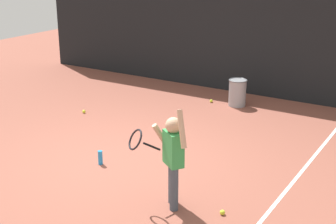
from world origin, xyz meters
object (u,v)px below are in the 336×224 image
tennis_ball_2 (84,111)px  ball_hopper (237,92)px  tennis_ball_3 (222,212)px  tennis_ball_0 (211,101)px  water_bottle (100,158)px  tennis_player (172,154)px

tennis_ball_2 → ball_hopper: bearing=40.6°
tennis_ball_2 → tennis_ball_3: (4.08, -2.10, 0.00)m
tennis_ball_0 → water_bottle: bearing=-90.3°
water_bottle → tennis_ball_3: bearing=-9.3°
water_bottle → tennis_player: bearing=-17.8°
tennis_ball_0 → tennis_ball_2: (-1.85, -1.98, 0.00)m
tennis_player → tennis_ball_0: size_ratio=20.46×
ball_hopper → water_bottle: size_ratio=2.55×
water_bottle → tennis_ball_2: bearing=136.7°
ball_hopper → tennis_ball_3: size_ratio=8.52×
tennis_player → ball_hopper: 4.45m
ball_hopper → water_bottle: ball_hopper is taller
tennis_ball_2 → tennis_ball_3: bearing=-27.2°
tennis_ball_3 → tennis_player: bearing=-167.9°
ball_hopper → tennis_ball_0: bearing=-170.7°
tennis_player → tennis_ball_2: bearing=-178.4°
ball_hopper → tennis_ball_3: (1.67, -4.17, -0.26)m
water_bottle → tennis_ball_0: (0.02, 3.71, -0.08)m
ball_hopper → tennis_ball_3: bearing=-68.2°
water_bottle → tennis_ball_3: 2.27m
tennis_ball_0 → tennis_ball_3: bearing=-61.4°
tennis_player → tennis_ball_2: tennis_player is taller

